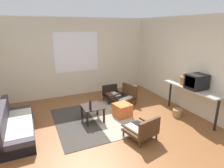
{
  "coord_description": "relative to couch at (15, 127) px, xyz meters",
  "views": [
    {
      "loc": [
        -1.59,
        -3.52,
        2.41
      ],
      "look_at": [
        0.32,
        0.72,
        0.98
      ],
      "focal_mm": 30.32,
      "sensor_mm": 36.0,
      "label": 1
    }
  ],
  "objects": [
    {
      "name": "clay_vase",
      "position": [
        4.36,
        -0.63,
        0.76
      ],
      "size": [
        0.24,
        0.24,
        0.33
      ],
      "color": "#935B38",
      "rests_on": "console_shelf"
    },
    {
      "name": "armchair_by_window",
      "position": [
        2.88,
        1.01,
        0.03
      ],
      "size": [
        0.54,
        0.53,
        0.51
      ],
      "color": "black",
      "rests_on": "ground"
    },
    {
      "name": "area_rug",
      "position": [
        1.89,
        -0.06,
        -0.21
      ],
      "size": [
        2.01,
        2.24,
        0.01
      ],
      "color": "#38332D",
      "rests_on": "ground"
    },
    {
      "name": "console_shelf",
      "position": [
        4.36,
        -0.93,
        0.54
      ],
      "size": [
        0.44,
        1.74,
        0.85
      ],
      "color": "#B2AD9E",
      "rests_on": "ground"
    },
    {
      "name": "side_wall_right",
      "position": [
        4.7,
        -0.59,
        1.13
      ],
      "size": [
        0.12,
        6.6,
        2.7
      ],
      "primitive_type": "cube",
      "color": "beige",
      "rests_on": "ground"
    },
    {
      "name": "couch",
      "position": [
        0.0,
        0.0,
        0.0
      ],
      "size": [
        0.68,
        1.89,
        0.7
      ],
      "color": "#38333D",
      "rests_on": "ground"
    },
    {
      "name": "glass_bottle",
      "position": [
        1.75,
        -0.2,
        0.3
      ],
      "size": [
        0.06,
        0.06,
        0.25
      ],
      "color": "black",
      "rests_on": "coffee_table"
    },
    {
      "name": "armchair_striped_foreground",
      "position": [
        2.56,
        -1.35,
        0.04
      ],
      "size": [
        0.71,
        0.72,
        0.56
      ],
      "color": "#472D19",
      "rests_on": "ground"
    },
    {
      "name": "coffee_table",
      "position": [
        1.85,
        -0.06,
        0.11
      ],
      "size": [
        0.52,
        0.58,
        0.41
      ],
      "color": "black",
      "rests_on": "ground"
    },
    {
      "name": "crt_television",
      "position": [
        4.36,
        -1.05,
        0.82
      ],
      "size": [
        0.48,
        0.4,
        0.39
      ],
      "color": "black",
      "rests_on": "console_shelf"
    },
    {
      "name": "far_wall_with_window",
      "position": [
        2.04,
        2.17,
        1.13
      ],
      "size": [
        5.6,
        0.13,
        2.7
      ],
      "color": "beige",
      "rests_on": "ground"
    },
    {
      "name": "ottoman_orange",
      "position": [
        2.69,
        -0.15,
        -0.04
      ],
      "size": [
        0.48,
        0.48,
        0.36
      ],
      "primitive_type": "cube",
      "rotation": [
        0.0,
        0.0,
        0.15
      ],
      "color": "#D1662D",
      "rests_on": "ground"
    },
    {
      "name": "armchair_corner",
      "position": [
        3.19,
        0.57,
        0.05
      ],
      "size": [
        0.76,
        0.76,
        0.62
      ],
      "color": "#472D19",
      "rests_on": "ground"
    },
    {
      "name": "wicker_basket",
      "position": [
        4.08,
        -0.78,
        -0.12
      ],
      "size": [
        0.26,
        0.26,
        0.2
      ],
      "primitive_type": "cylinder",
      "color": "#9E7A4C",
      "rests_on": "ground"
    },
    {
      "name": "ground_plane",
      "position": [
        2.04,
        -0.89,
        -0.22
      ],
      "size": [
        7.8,
        7.8,
        0.0
      ],
      "primitive_type": "plane",
      "color": "brown"
    }
  ]
}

